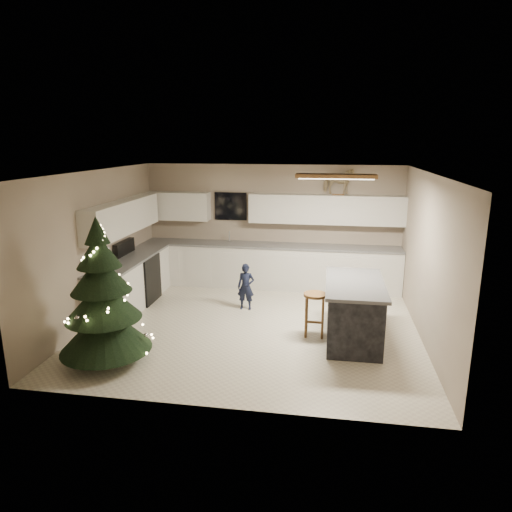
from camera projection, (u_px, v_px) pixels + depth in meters
name	position (u px, v px, depth m)	size (l,w,h in m)	color
ground_plane	(253.00, 326.00, 7.81)	(5.50, 5.50, 0.00)	beige
room_shell	(254.00, 225.00, 7.38)	(5.52, 5.02, 2.61)	tan
cabinetry	(222.00, 257.00, 9.34)	(5.50, 3.20, 2.00)	silver
island	(354.00, 311.00, 7.19)	(0.90, 1.70, 0.95)	black
bar_stool	(315.00, 304.00, 7.33)	(0.37, 0.37, 0.71)	brown
christmas_tree	(103.00, 304.00, 6.36)	(1.32, 1.28, 2.11)	#3F2816
toddler	(246.00, 287.00, 8.50)	(0.32, 0.21, 0.87)	black
rocking_horse	(339.00, 181.00, 9.26)	(0.62, 0.30, 0.54)	brown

